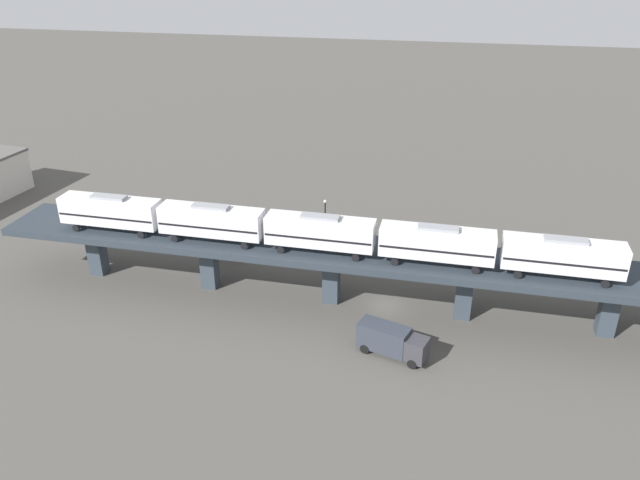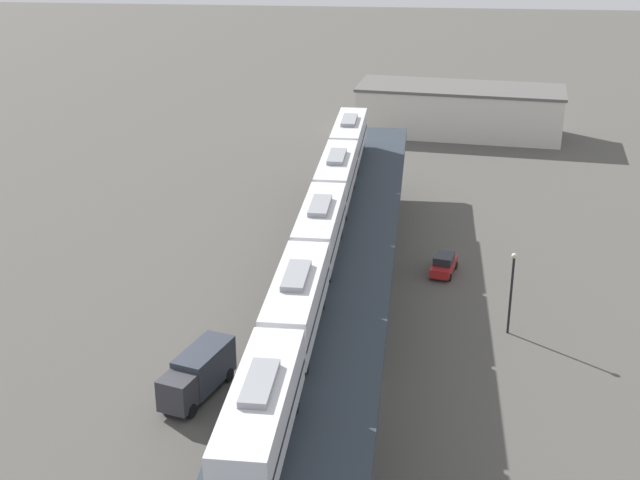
# 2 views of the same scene
# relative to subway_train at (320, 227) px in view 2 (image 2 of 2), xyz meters

# --- Properties ---
(ground_plane) EXTENTS (400.00, 400.00, 0.00)m
(ground_plane) POSITION_rel_subway_train_xyz_m (1.25, -7.55, -9.48)
(ground_plane) COLOR #4C4944
(elevated_viaduct) EXTENTS (10.25, 92.15, 6.94)m
(elevated_viaduct) POSITION_rel_subway_train_xyz_m (1.25, -7.71, -3.50)
(elevated_viaduct) COLOR #283039
(elevated_viaduct) RESTS_ON ground
(subway_train) EXTENTS (4.09, 62.44, 4.45)m
(subway_train) POSITION_rel_subway_train_xyz_m (0.00, 0.00, 0.00)
(subway_train) COLOR silver
(subway_train) RESTS_ON elevated_viaduct
(street_car_red) EXTENTS (2.78, 4.70, 1.89)m
(street_car_red) POSITION_rel_subway_train_xyz_m (10.14, 13.49, -8.55)
(street_car_red) COLOR #AD1E1E
(street_car_red) RESTS_ON ground
(delivery_truck) EXTENTS (4.35, 7.54, 3.20)m
(delivery_truck) POSITION_rel_subway_train_xyz_m (-7.72, -8.98, -7.72)
(delivery_truck) COLOR #333338
(delivery_truck) RESTS_ON ground
(street_lamp) EXTENTS (0.44, 0.44, 6.94)m
(street_lamp) POSITION_rel_subway_train_xyz_m (14.91, 2.40, -5.38)
(street_lamp) COLOR black
(street_lamp) RESTS_ON ground
(warehouse_building) EXTENTS (29.60, 13.66, 6.80)m
(warehouse_building) POSITION_rel_subway_train_xyz_m (13.73, 61.93, -6.08)
(warehouse_building) COLOR beige
(warehouse_building) RESTS_ON ground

